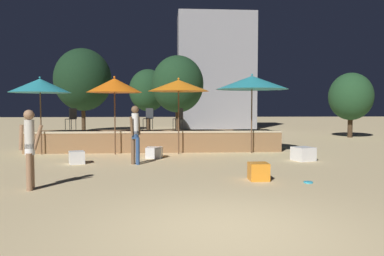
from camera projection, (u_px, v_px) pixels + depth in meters
The scene contains 21 objects.
ground_plane at pixel (225, 229), 5.62m from camera, with size 120.00×120.00×0.00m, color #D1B784.
wooden_deck at pixel (156, 140), 15.92m from camera, with size 10.23×2.34×0.87m.
patio_umbrella_0 at pixel (252, 83), 14.65m from camera, with size 2.82×2.82×3.12m.
patio_umbrella_1 at pixel (40, 86), 14.18m from camera, with size 2.27×2.27×2.98m.
patio_umbrella_2 at pixel (179, 86), 14.38m from camera, with size 2.36×2.36×2.95m.
patio_umbrella_3 at pixel (114, 85), 14.20m from camera, with size 2.10×2.10×2.99m.
cube_seat_0 at pixel (303, 154), 12.72m from camera, with size 0.79×0.79×0.46m.
cube_seat_1 at pixel (77, 157), 12.00m from camera, with size 0.59×0.59×0.41m.
cube_seat_2 at pixel (154, 152), 13.41m from camera, with size 0.62×0.62×0.38m.
cube_seat_3 at pixel (259, 172), 9.34m from camera, with size 0.47×0.47×0.44m.
person_0 at pixel (135, 132), 11.82m from camera, with size 0.34×0.46×1.86m.
person_1 at pixel (30, 146), 8.22m from camera, with size 0.52×0.30×1.77m.
bistro_chair_0 at pixel (180, 117), 15.86m from camera, with size 0.44×0.43×0.90m.
bistro_chair_1 at pixel (72, 117), 15.49m from camera, with size 0.48×0.48×0.90m.
bistro_chair_2 at pixel (149, 116), 16.13m from camera, with size 0.45×0.46×0.90m.
frisbee_disc at pixel (308, 182), 9.00m from camera, with size 0.22×0.22×0.03m.
background_tree_0 at pixel (148, 90), 25.74m from camera, with size 2.62×2.62×4.40m.
background_tree_1 at pixel (83, 80), 26.73m from camera, with size 4.04×4.04×5.97m.
background_tree_2 at pixel (351, 97), 22.07m from camera, with size 2.54×2.54×3.83m.
background_tree_3 at pixel (178, 84), 22.72m from camera, with size 3.14×3.14×4.93m.
distant_building at pixel (215, 72), 31.14m from camera, with size 6.26×3.56×9.39m.
Camera 1 is at (-0.87, -5.47, 1.84)m, focal length 35.00 mm.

